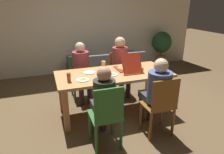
{
  "coord_description": "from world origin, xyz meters",
  "views": [
    {
      "loc": [
        -1.13,
        -3.13,
        1.94
      ],
      "look_at": [
        0.0,
        0.1,
        0.66
      ],
      "focal_mm": 32.14,
      "sensor_mm": 36.0,
      "label": 1
    }
  ],
  "objects_px": {
    "plate_2": "(112,74)",
    "chair_0": "(81,74)",
    "potted_plant": "(162,44)",
    "person_0": "(82,67)",
    "plate_0": "(90,72)",
    "plate_1": "(159,71)",
    "pizza_box_0": "(127,67)",
    "person_3": "(121,61)",
    "person_2": "(157,89)",
    "drinking_glass_0": "(153,73)",
    "dining_table": "(114,78)",
    "chair_3": "(118,71)",
    "plate_3": "(83,80)",
    "drinking_glass_1": "(142,70)",
    "couch": "(106,67)",
    "drinking_glass_3": "(103,65)",
    "chair_1": "(107,116)",
    "drinking_glass_2": "(69,77)",
    "person_1": "(103,99)",
    "chair_2": "(161,105)"
  },
  "relations": [
    {
      "from": "dining_table",
      "to": "chair_0",
      "type": "distance_m",
      "value": 1.0
    },
    {
      "from": "chair_0",
      "to": "drinking_glass_1",
      "type": "height_order",
      "value": "drinking_glass_1"
    },
    {
      "from": "pizza_box_0",
      "to": "plate_2",
      "type": "bearing_deg",
      "value": -154.71
    },
    {
      "from": "plate_0",
      "to": "plate_1",
      "type": "relative_size",
      "value": 0.99
    },
    {
      "from": "chair_3",
      "to": "drinking_glass_3",
      "type": "distance_m",
      "value": 0.8
    },
    {
      "from": "person_0",
      "to": "person_1",
      "type": "height_order",
      "value": "person_0"
    },
    {
      "from": "chair_0",
      "to": "person_3",
      "type": "xyz_separation_m",
      "value": [
        0.85,
        -0.17,
        0.26
      ]
    },
    {
      "from": "drinking_glass_0",
      "to": "plate_0",
      "type": "bearing_deg",
      "value": 152.75
    },
    {
      "from": "person_3",
      "to": "potted_plant",
      "type": "distance_m",
      "value": 2.49
    },
    {
      "from": "plate_2",
      "to": "drinking_glass_0",
      "type": "distance_m",
      "value": 0.7
    },
    {
      "from": "plate_0",
      "to": "couch",
      "type": "bearing_deg",
      "value": 64.18
    },
    {
      "from": "chair_3",
      "to": "drinking_glass_1",
      "type": "xyz_separation_m",
      "value": [
        0.05,
        -0.99,
        0.34
      ]
    },
    {
      "from": "dining_table",
      "to": "plate_2",
      "type": "xyz_separation_m",
      "value": [
        -0.07,
        -0.08,
        0.12
      ]
    },
    {
      "from": "chair_0",
      "to": "plate_3",
      "type": "height_order",
      "value": "chair_0"
    },
    {
      "from": "chair_0",
      "to": "drinking_glass_3",
      "type": "height_order",
      "value": "drinking_glass_3"
    },
    {
      "from": "person_3",
      "to": "plate_2",
      "type": "distance_m",
      "value": 0.94
    },
    {
      "from": "dining_table",
      "to": "person_3",
      "type": "height_order",
      "value": "person_3"
    },
    {
      "from": "drinking_glass_0",
      "to": "drinking_glass_3",
      "type": "height_order",
      "value": "drinking_glass_3"
    },
    {
      "from": "plate_0",
      "to": "drinking_glass_0",
      "type": "height_order",
      "value": "drinking_glass_0"
    },
    {
      "from": "chair_3",
      "to": "drinking_glass_3",
      "type": "xyz_separation_m",
      "value": [
        -0.5,
        -0.52,
        0.36
      ]
    },
    {
      "from": "chair_3",
      "to": "plate_0",
      "type": "xyz_separation_m",
      "value": [
        -0.82,
        -0.7,
        0.3
      ]
    },
    {
      "from": "chair_2",
      "to": "person_2",
      "type": "bearing_deg",
      "value": 90.0
    },
    {
      "from": "drinking_glass_2",
      "to": "pizza_box_0",
      "type": "bearing_deg",
      "value": 12.84
    },
    {
      "from": "person_3",
      "to": "potted_plant",
      "type": "relative_size",
      "value": 1.15
    },
    {
      "from": "plate_2",
      "to": "plate_3",
      "type": "distance_m",
      "value": 0.52
    },
    {
      "from": "drinking_glass_2",
      "to": "chair_3",
      "type": "bearing_deg",
      "value": 39.64
    },
    {
      "from": "person_2",
      "to": "drinking_glass_0",
      "type": "height_order",
      "value": "person_2"
    },
    {
      "from": "dining_table",
      "to": "person_0",
      "type": "bearing_deg",
      "value": 120.33
    },
    {
      "from": "chair_3",
      "to": "drinking_glass_0",
      "type": "relative_size",
      "value": 8.86
    },
    {
      "from": "chair_0",
      "to": "chair_3",
      "type": "relative_size",
      "value": 0.98
    },
    {
      "from": "chair_3",
      "to": "plate_2",
      "type": "height_order",
      "value": "chair_3"
    },
    {
      "from": "dining_table",
      "to": "plate_2",
      "type": "distance_m",
      "value": 0.16
    },
    {
      "from": "person_0",
      "to": "plate_2",
      "type": "bearing_deg",
      "value": -66.26
    },
    {
      "from": "person_2",
      "to": "drinking_glass_0",
      "type": "bearing_deg",
      "value": 68.09
    },
    {
      "from": "person_0",
      "to": "potted_plant",
      "type": "xyz_separation_m",
      "value": [
        2.82,
        1.5,
        -0.0
      ]
    },
    {
      "from": "plate_2",
      "to": "chair_0",
      "type": "bearing_deg",
      "value": 110.39
    },
    {
      "from": "drinking_glass_2",
      "to": "dining_table",
      "type": "bearing_deg",
      "value": 11.55
    },
    {
      "from": "chair_0",
      "to": "person_1",
      "type": "height_order",
      "value": "person_1"
    },
    {
      "from": "plate_0",
      "to": "drinking_glass_2",
      "type": "height_order",
      "value": "drinking_glass_2"
    },
    {
      "from": "chair_0",
      "to": "person_2",
      "type": "distance_m",
      "value": 1.86
    },
    {
      "from": "person_0",
      "to": "chair_3",
      "type": "xyz_separation_m",
      "value": [
        0.85,
        0.1,
        -0.23
      ]
    },
    {
      "from": "dining_table",
      "to": "chair_3",
      "type": "bearing_deg",
      "value": 63.89
    },
    {
      "from": "plate_3",
      "to": "potted_plant",
      "type": "height_order",
      "value": "potted_plant"
    },
    {
      "from": "person_0",
      "to": "person_2",
      "type": "xyz_separation_m",
      "value": [
        0.85,
        -1.49,
        0.01
      ]
    },
    {
      "from": "chair_3",
      "to": "potted_plant",
      "type": "height_order",
      "value": "potted_plant"
    },
    {
      "from": "chair_3",
      "to": "drinking_glass_1",
      "type": "bearing_deg",
      "value": -86.88
    },
    {
      "from": "chair_1",
      "to": "person_2",
      "type": "xyz_separation_m",
      "value": [
        0.85,
        0.17,
        0.2
      ]
    },
    {
      "from": "plate_2",
      "to": "potted_plant",
      "type": "xyz_separation_m",
      "value": [
        2.46,
        2.32,
        -0.08
      ]
    },
    {
      "from": "chair_1",
      "to": "plate_0",
      "type": "distance_m",
      "value": 1.1
    },
    {
      "from": "drinking_glass_1",
      "to": "drinking_glass_3",
      "type": "distance_m",
      "value": 0.73
    }
  ]
}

